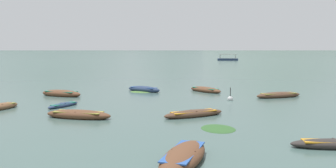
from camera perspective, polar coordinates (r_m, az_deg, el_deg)
The scene contains 17 objects.
ground_plane at distance 1506.49m, azimuth 0.82°, elevation 5.52°, with size 6000.00×6000.00×0.00m, color #425B56.
mountain_1 at distance 1854.77m, azimuth -18.45°, elevation 9.49°, with size 1164.29×1164.29×273.75m, color #4C5B56.
mountain_2 at distance 1942.62m, azimuth 0.60°, elevation 8.87°, with size 767.70×767.70×224.82m, color #4C5B56.
mountain_3 at distance 2048.78m, azimuth 17.33°, elevation 10.61°, with size 1183.93×1183.93×378.90m, color #56665B.
rowboat_0 at distance 33.12m, azimuth 17.37°, elevation -1.73°, with size 4.69×2.82×0.59m.
rowboat_1 at distance 36.02m, azimuth -3.92°, elevation -0.86°, with size 3.93×3.25×0.68m.
rowboat_2 at distance 33.90m, azimuth -16.81°, elevation -1.49°, with size 4.40×2.85×0.71m.
rowboat_3 at distance 13.76m, azimuth 2.51°, elevation -11.61°, with size 2.57×4.48×0.70m.
rowboat_4 at distance 35.87m, azimuth 6.05°, elevation -0.94°, with size 3.57×4.05×0.61m.
rowboat_5 at distance 17.32m, azimuth 25.40°, elevation -8.76°, with size 3.97×1.06×0.48m.
rowboat_6 at distance 27.67m, azimuth -16.51°, elevation -3.27°, with size 1.98×3.03×0.36m.
rowboat_8 at distance 22.91m, azimuth -14.22°, elevation -4.82°, with size 4.50×2.22×0.64m.
rowboat_10 at distance 22.81m, azimuth 4.18°, elevation -4.79°, with size 4.28×2.97×0.52m.
ferry_0 at distance 134.12m, azimuth 9.59°, elevation 3.96°, with size 7.89×4.13×2.54m.
mooring_buoy at distance 30.24m, azimuth 9.99°, elevation -2.38°, with size 0.48×0.48×1.22m.
weed_patch_0 at distance 19.46m, azimuth 8.07°, elevation -7.16°, with size 1.83×2.24×0.14m, color #2D5628.
weed_patch_1 at distance 35.59m, azimuth -4.26°, elevation -1.28°, with size 1.62×2.34×0.14m, color #477033.
Camera 1 is at (1.54, -6.49, 4.31)m, focal length 37.86 mm.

